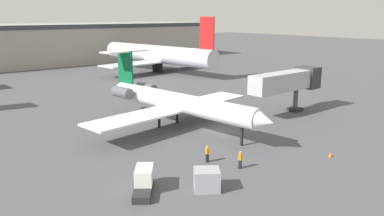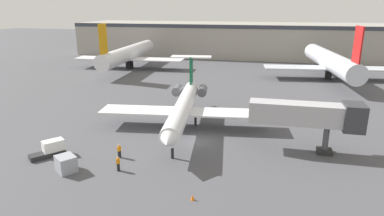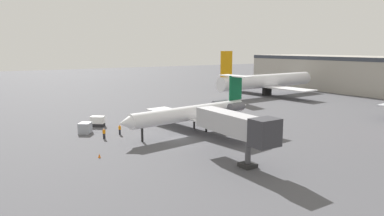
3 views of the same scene
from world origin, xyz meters
TOP-DOWN VIEW (x-y plane):
  - ground_plane at (0.00, 0.00)m, footprint 400.00×400.00m
  - regional_jet at (-2.98, 4.95)m, footprint 25.17×27.80m
  - jet_bridge at (14.43, 0.08)m, footprint 13.28×3.23m
  - ground_crew_marshaller at (-7.72, -7.09)m, footprint 0.37×0.46m
  - ground_crew_loader at (-6.34, -10.23)m, footprint 0.47×0.41m
  - baggage_tug_lead at (-15.93, -8.60)m, footprint 3.57×4.01m
  - cargo_container_uld at (-11.80, -11.69)m, footprint 2.77×2.71m
  - traffic_cone_near at (2.93, -13.96)m, footprint 0.36×0.36m
  - terminal_building at (0.00, 83.21)m, footprint 123.26×25.13m
  - parked_airliner_west_end at (-31.18, 48.70)m, footprint 31.62×37.43m
  - parked_airliner_west_mid at (22.63, 46.41)m, footprint 31.59×37.24m

SIDE VIEW (x-z plane):
  - ground_plane at x=0.00m, z-range -0.10..0.00m
  - traffic_cone_near at x=2.93m, z-range 0.00..0.55m
  - baggage_tug_lead at x=-15.93m, z-range -0.11..1.79m
  - ground_crew_marshaller at x=-7.72m, z-range 0.01..1.70m
  - ground_crew_loader at x=-6.34m, z-range 0.01..1.70m
  - cargo_container_uld at x=-11.80m, z-range 0.00..1.79m
  - regional_jet at x=-2.98m, z-range -1.20..7.99m
  - parked_airliner_west_end at x=-31.18m, z-range -2.40..11.05m
  - parked_airliner_west_mid at x=22.63m, z-range -2.40..11.34m
  - jet_bridge at x=14.43m, z-range 1.51..7.96m
  - terminal_building at x=0.00m, z-range 0.01..11.52m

